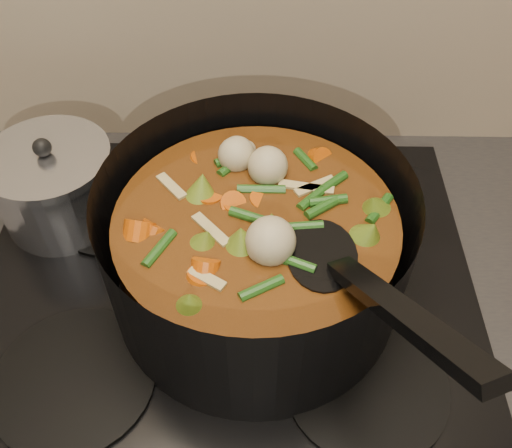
{
  "coord_description": "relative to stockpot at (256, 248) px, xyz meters",
  "views": [
    {
      "loc": [
        0.04,
        1.51,
        1.51
      ],
      "look_at": [
        0.04,
        1.93,
        1.05
      ],
      "focal_mm": 40.0,
      "sensor_mm": 36.0,
      "label": 1
    }
  ],
  "objects": [
    {
      "name": "counter",
      "position": [
        -0.04,
        0.0,
        -0.55
      ],
      "size": [
        2.64,
        0.64,
        0.91
      ],
      "color": "brown",
      "rests_on": "ground"
    },
    {
      "name": "stovetop",
      "position": [
        -0.04,
        0.0,
        -0.09
      ],
      "size": [
        0.62,
        0.54,
        0.03
      ],
      "color": "black",
      "rests_on": "counter"
    },
    {
      "name": "stockpot",
      "position": [
        0.0,
        0.0,
        0.0
      ],
      "size": [
        0.4,
        0.45,
        0.25
      ],
      "rotation": [
        0.0,
        0.0,
        0.19
      ],
      "color": "black",
      "rests_on": "stovetop"
    },
    {
      "name": "saucepan",
      "position": [
        -0.27,
        0.12,
        -0.02
      ],
      "size": [
        0.16,
        0.16,
        0.13
      ],
      "rotation": [
        0.0,
        0.0,
        -0.09
      ],
      "color": "silver",
      "rests_on": "stovetop"
    }
  ]
}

